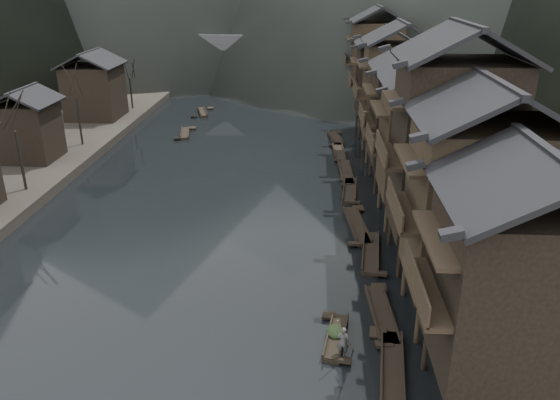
{
  "coord_description": "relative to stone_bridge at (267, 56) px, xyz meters",
  "views": [
    {
      "loc": [
        8.16,
        -28.49,
        18.68
      ],
      "look_at": [
        5.9,
        10.53,
        2.5
      ],
      "focal_mm": 35.0,
      "sensor_mm": 36.0,
      "label": 1
    }
  ],
  "objects": [
    {
      "name": "water",
      "position": [
        0.0,
        -72.0,
        -5.11
      ],
      "size": [
        300.0,
        300.0,
        0.0
      ],
      "primitive_type": "plane",
      "color": "black",
      "rests_on": "ground"
    },
    {
      "name": "right_bank",
      "position": [
        35.0,
        -32.0,
        -4.21
      ],
      "size": [
        40.0,
        200.0,
        1.8
      ],
      "primitive_type": "cube",
      "color": "#2D2823",
      "rests_on": "ground"
    },
    {
      "name": "stilt_houses",
      "position": [
        17.28,
        -52.65,
        3.73
      ],
      "size": [
        9.0,
        67.6,
        16.28
      ],
      "color": "black",
      "rests_on": "ground"
    },
    {
      "name": "left_houses",
      "position": [
        -20.5,
        -51.88,
        0.55
      ],
      "size": [
        8.1,
        53.2,
        8.73
      ],
      "color": "black",
      "rests_on": "left_bank"
    },
    {
      "name": "bare_trees",
      "position": [
        -17.0,
        -56.85,
        1.44
      ],
      "size": [
        3.81,
        60.64,
        7.63
      ],
      "color": "black",
      "rests_on": "left_bank"
    },
    {
      "name": "moored_sampans",
      "position": [
        12.0,
        -57.05,
        -4.91
      ],
      "size": [
        3.3,
        48.96,
        0.46
      ],
      "color": "black",
      "rests_on": "water"
    },
    {
      "name": "midriver_boats",
      "position": [
        -6.32,
        -22.62,
        -4.91
      ],
      "size": [
        5.82,
        29.45,
        0.45
      ],
      "color": "black",
      "rests_on": "water"
    },
    {
      "name": "stone_bridge",
      "position": [
        0.0,
        0.0,
        0.0
      ],
      "size": [
        40.0,
        6.0,
        9.0
      ],
      "color": "#4C4C4F",
      "rests_on": "ground"
    },
    {
      "name": "hero_sampan",
      "position": [
        9.81,
        -75.47,
        -4.91
      ],
      "size": [
        1.62,
        4.58,
        0.43
      ],
      "color": "black",
      "rests_on": "water"
    },
    {
      "name": "cargo_heap",
      "position": [
        9.77,
        -75.26,
        -4.38
      ],
      "size": [
        0.99,
        1.3,
        0.6
      ],
      "primitive_type": "ellipsoid",
      "color": "black",
      "rests_on": "hero_sampan"
    },
    {
      "name": "boatman",
      "position": [
        10.08,
        -77.03,
        -3.81
      ],
      "size": [
        0.68,
        0.49,
        1.74
      ],
      "primitive_type": "imported",
      "rotation": [
        0.0,
        0.0,
        3.02
      ],
      "color": "#4C4C4E",
      "rests_on": "hero_sampan"
    },
    {
      "name": "bamboo_pole",
      "position": [
        10.28,
        -77.03,
        -1.22
      ],
      "size": [
        1.24,
        1.95,
        3.44
      ],
      "primitive_type": "cylinder",
      "rotation": [
        0.57,
        0.0,
        -0.55
      ],
      "color": "#8C7A51",
      "rests_on": "boatman"
    }
  ]
}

